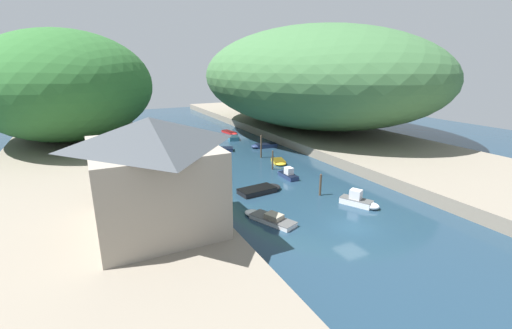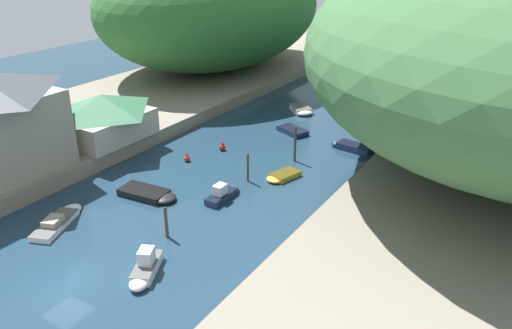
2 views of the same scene
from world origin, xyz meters
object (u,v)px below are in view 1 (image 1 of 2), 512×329
(boat_red_skiff, at_px, (262,189))
(boat_small_dinghy, at_px, (287,174))
(boat_moored_right, at_px, (219,149))
(person_on_quay, at_px, (202,219))
(boat_far_right_bank, at_px, (230,133))
(boat_far_upstream, at_px, (263,146))
(channel_buoy_far, at_px, (221,173))
(boathouse_shed, at_px, (155,160))
(boat_yellow_tender, at_px, (196,142))
(boat_white_cruiser, at_px, (268,218))
(boat_mid_channel, at_px, (233,137))
(waterfront_building, at_px, (153,171))
(boat_open_rowboat, at_px, (360,201))
(channel_buoy_near, at_px, (219,164))
(boat_navy_launch, at_px, (279,162))

(boat_red_skiff, bearing_deg, boat_small_dinghy, 114.80)
(boat_red_skiff, height_order, boat_moored_right, boat_red_skiff)
(boat_moored_right, xyz_separation_m, person_on_quay, (-12.62, -29.35, 2.18))
(boat_far_right_bank, height_order, boat_far_upstream, boat_far_upstream)
(channel_buoy_far, bearing_deg, boat_far_upstream, 42.94)
(boathouse_shed, bearing_deg, boat_moored_right, 48.45)
(boathouse_shed, bearing_deg, person_on_quay, -86.52)
(boat_yellow_tender, height_order, person_on_quay, person_on_quay)
(boat_red_skiff, height_order, boat_far_upstream, boat_far_upstream)
(boat_red_skiff, relative_size, boat_yellow_tender, 1.30)
(boat_small_dinghy, relative_size, boat_white_cruiser, 0.67)
(boat_red_skiff, relative_size, boat_mid_channel, 1.34)
(waterfront_building, relative_size, boat_far_right_bank, 2.29)
(boat_open_rowboat, relative_size, channel_buoy_far, 4.61)
(boat_yellow_tender, relative_size, channel_buoy_near, 4.19)
(boat_far_right_bank, relative_size, boat_far_upstream, 1.09)
(boat_far_right_bank, distance_m, boat_moored_right, 15.22)
(boat_moored_right, xyz_separation_m, boat_mid_channel, (5.87, 7.69, 0.06))
(waterfront_building, relative_size, boat_yellow_tender, 2.83)
(channel_buoy_near, bearing_deg, boat_far_upstream, 33.70)
(boat_navy_launch, height_order, person_on_quay, person_on_quay)
(boat_far_upstream, bearing_deg, boat_white_cruiser, 159.83)
(boat_small_dinghy, relative_size, boat_open_rowboat, 0.93)
(boat_mid_channel, distance_m, person_on_quay, 41.46)
(channel_buoy_near, bearing_deg, boat_red_skiff, -86.07)
(boat_far_upstream, distance_m, channel_buoy_far, 17.23)
(boat_red_skiff, distance_m, person_on_quay, 13.59)
(boat_mid_channel, bearing_deg, boat_moored_right, -112.84)
(boat_red_skiff, height_order, boat_open_rowboat, boat_open_rowboat)
(boathouse_shed, bearing_deg, boat_navy_launch, 11.93)
(boathouse_shed, xyz_separation_m, boat_red_skiff, (10.94, -5.29, -3.61))
(boathouse_shed, height_order, boat_far_upstream, boathouse_shed)
(boat_white_cruiser, bearing_deg, channel_buoy_far, 64.70)
(boat_far_right_bank, xyz_separation_m, boat_moored_right, (-7.58, -13.19, 0.07))
(waterfront_building, distance_m, boat_white_cruiser, 11.72)
(waterfront_building, relative_size, person_on_quay, 7.14)
(boat_navy_launch, xyz_separation_m, boat_open_rowboat, (-0.48, -17.59, 0.27))
(boat_open_rowboat, bearing_deg, waterfront_building, -33.10)
(boat_small_dinghy, height_order, boat_open_rowboat, boat_open_rowboat)
(boat_small_dinghy, bearing_deg, channel_buoy_near, 126.37)
(boathouse_shed, distance_m, boat_open_rowboat, 23.07)
(channel_buoy_near, height_order, channel_buoy_far, channel_buoy_near)
(boat_white_cruiser, xyz_separation_m, boat_moored_right, (5.54, 27.57, -0.00))
(boat_navy_launch, bearing_deg, boat_moored_right, -48.74)
(boat_small_dinghy, xyz_separation_m, boat_far_upstream, (4.99, 16.12, -0.11))
(channel_buoy_near, height_order, person_on_quay, person_on_quay)
(waterfront_building, height_order, boat_small_dinghy, waterfront_building)
(boat_far_right_bank, bearing_deg, channel_buoy_far, 56.90)
(boat_far_right_bank, relative_size, channel_buoy_far, 5.67)
(boat_moored_right, bearing_deg, boat_open_rowboat, -147.80)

